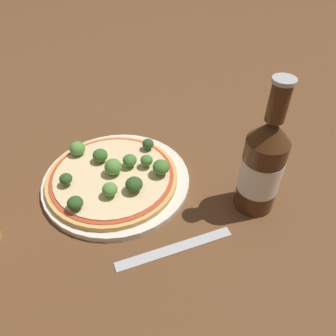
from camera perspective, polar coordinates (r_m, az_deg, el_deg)
name	(u,v)px	position (r m, az deg, el deg)	size (l,w,h in m)	color
ground_plane	(113,184)	(0.65, -9.50, -2.76)	(3.00, 3.00, 0.00)	brown
plate	(118,182)	(0.65, -8.76, -2.34)	(0.29, 0.29, 0.01)	silver
pizza	(114,177)	(0.64, -9.40, -1.58)	(0.25, 0.25, 0.01)	tan
broccoli_floret_0	(147,160)	(0.63, -3.74, 1.33)	(0.02, 0.02, 0.03)	#6B8E51
broccoli_floret_1	(161,167)	(0.61, -1.21, 0.17)	(0.03, 0.03, 0.03)	#6B8E51
broccoli_floret_2	(66,179)	(0.63, -17.36, -1.81)	(0.02, 0.02, 0.02)	#6B8E51
broccoli_floret_3	(77,148)	(0.69, -15.51, 3.30)	(0.03, 0.03, 0.03)	#6B8E51
broccoli_floret_4	(131,161)	(0.63, -6.51, 1.14)	(0.03, 0.03, 0.03)	#6B8E51
broccoli_floret_5	(134,184)	(0.59, -5.93, -2.84)	(0.03, 0.03, 0.03)	#6B8E51
broccoli_floret_6	(110,189)	(0.59, -10.10, -3.69)	(0.03, 0.03, 0.03)	#6B8E51
broccoli_floret_7	(75,203)	(0.58, -15.88, -5.89)	(0.03, 0.03, 0.02)	#6B8E51
broccoli_floret_8	(113,167)	(0.63, -9.49, 0.16)	(0.03, 0.03, 0.03)	#6B8E51
broccoli_floret_9	(148,144)	(0.68, -3.50, 4.20)	(0.02, 0.02, 0.02)	#6B8E51
broccoli_floret_10	(99,156)	(0.66, -11.92, 2.09)	(0.03, 0.03, 0.03)	#6B8E51
beer_bottle	(262,166)	(0.57, 16.08, 0.41)	(0.07, 0.07, 0.25)	#472814
fork	(175,248)	(0.55, 1.20, -13.80)	(0.06, 0.20, 0.00)	#B2B2B7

